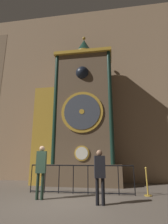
{
  "coord_description": "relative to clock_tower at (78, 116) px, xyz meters",
  "views": [
    {
      "loc": [
        1.76,
        -5.84,
        1.44
      ],
      "look_at": [
        0.25,
        3.89,
        3.97
      ],
      "focal_mm": 28.0,
      "sensor_mm": 36.0,
      "label": 1
    }
  ],
  "objects": [
    {
      "name": "visitor_far",
      "position": [
        1.47,
        -3.82,
        -2.73
      ],
      "size": [
        0.37,
        0.28,
        1.66
      ],
      "rotation": [
        0.0,
        0.0,
        0.18
      ],
      "color": "black",
      "rests_on": "ground_plane"
    },
    {
      "name": "stanchion_post",
      "position": [
        3.18,
        -2.21,
        -3.37
      ],
      "size": [
        0.28,
        0.28,
        1.05
      ],
      "color": "#B28E33",
      "rests_on": "ground_plane"
    },
    {
      "name": "ground_plane",
      "position": [
        0.11,
        -3.86,
        -3.72
      ],
      "size": [
        28.0,
        28.0,
        0.0
      ],
      "primitive_type": "plane",
      "color": "brown"
    },
    {
      "name": "railing_fence",
      "position": [
        0.58,
        -2.26,
        -3.1
      ],
      "size": [
        4.29,
        0.05,
        1.12
      ],
      "color": "black",
      "rests_on": "ground_plane"
    },
    {
      "name": "clock_tower",
      "position": [
        0.0,
        0.0,
        0.0
      ],
      "size": [
        4.82,
        1.82,
        9.05
      ],
      "color": "brown",
      "rests_on": "ground_plane"
    },
    {
      "name": "visitor_near",
      "position": [
        -0.68,
        -3.41,
        -2.62
      ],
      "size": [
        0.37,
        0.27,
        1.83
      ],
      "rotation": [
        0.0,
        0.0,
        0.15
      ],
      "color": "#213427",
      "rests_on": "ground_plane"
    },
    {
      "name": "cathedral_back_wall",
      "position": [
        0.03,
        1.37,
        2.36
      ],
      "size": [
        24.0,
        0.32,
        12.18
      ],
      "color": "#997A5B",
      "rests_on": "ground_plane"
    }
  ]
}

